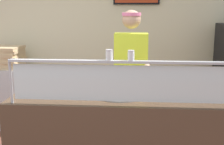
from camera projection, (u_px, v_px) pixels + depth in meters
name	position (u px, v px, depth m)	size (l,w,h in m)	color
shop_rear_unit	(129.00, 36.00, 4.78)	(6.54, 0.13, 2.70)	beige
serving_counter	(123.00, 142.00, 2.99)	(2.14, 0.72, 0.95)	#4C3828
sneeze_guard	(122.00, 77.00, 2.55)	(1.97, 0.06, 0.39)	#B2B5BC
pizza_tray	(120.00, 93.00, 2.92)	(0.49, 0.49, 0.04)	#9EA0A8
pizza_server	(116.00, 92.00, 2.90)	(0.07, 0.28, 0.01)	#ADAFB7
parmesan_shaker	(109.00, 56.00, 2.52)	(0.06, 0.06, 0.09)	white
pepper_flake_shaker	(131.00, 56.00, 2.51)	(0.06, 0.06, 0.09)	white
worker_figure	(131.00, 76.00, 3.50)	(0.41, 0.50, 1.76)	#23232D
prep_shelf	(8.00, 96.00, 4.63)	(0.70, 0.55, 0.91)	#B7BABF
pizza_box_stack	(5.00, 57.00, 4.50)	(0.51, 0.49, 0.31)	tan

